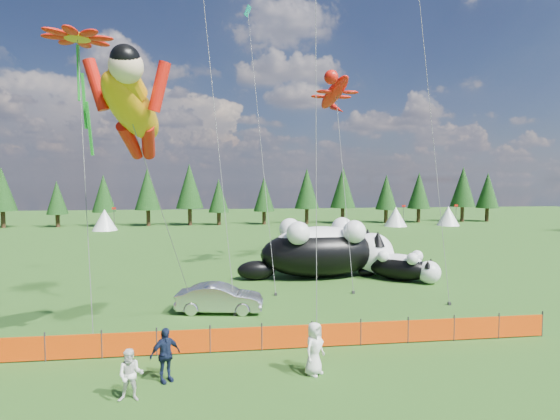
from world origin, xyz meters
The scene contains 14 objects.
ground centered at (0.00, 0.00, 0.00)m, with size 160.00×160.00×0.00m, color #103509.
safety_fence centered at (0.00, -3.00, 0.50)m, with size 22.06×0.06×1.10m.
tree_line centered at (0.00, 45.00, 4.00)m, with size 90.00×4.00×8.00m, color black, non-canonical shape.
festival_tents centered at (11.00, 40.00, 1.40)m, with size 50.00×3.20×2.80m, color white, non-canonical shape.
cat_large centered at (4.57, 9.47, 1.89)m, with size 11.04×4.47×3.98m.
cat_small centered at (9.31, 7.65, 0.95)m, with size 4.69×4.09×2.00m.
car centered at (-2.67, 2.23, 0.71)m, with size 1.51×4.32×1.42m, color silver.
spectator_b centered at (-5.27, -6.37, 0.80)m, with size 0.78×0.46×1.60m, color white.
spectator_c centered at (-4.40, -5.21, 0.91)m, with size 1.07×0.55×1.82m, color #151E3B.
spectator_e centered at (0.61, -5.32, 0.91)m, with size 0.89×0.58×1.82m, color white.
superhero_kite centered at (-5.76, -2.72, 9.32)m, with size 5.14×7.98×12.09m.
gecko_kite centered at (5.55, 11.55, 12.93)m, with size 4.07×10.18×14.89m.
flower_kite centered at (-8.65, 0.68, 12.66)m, with size 3.56×4.31×13.05m.
diamond_kite_d centered at (-0.47, 13.36, 18.19)m, with size 1.41×9.45×21.05m.
Camera 1 is at (-2.43, -19.62, 6.69)m, focal length 28.00 mm.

